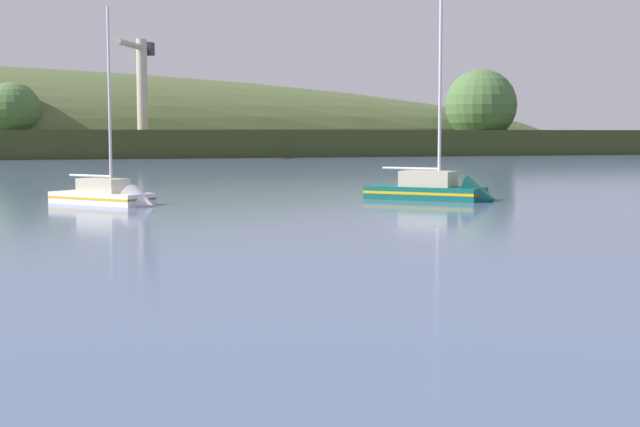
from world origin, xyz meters
The scene contains 3 objects.
dockside_crane centered at (20.36, 171.31, 10.15)m, with size 9.11×14.26×20.56m.
sailboat_near_mooring centered at (18.75, 63.75, 0.41)m, with size 8.00×8.64×15.16m.
sailboat_midwater_white centered at (-2.28, 68.00, 0.30)m, with size 6.57×7.70×13.34m.
Camera 1 is at (-12.01, 9.44, 4.53)m, focal length 52.17 mm.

